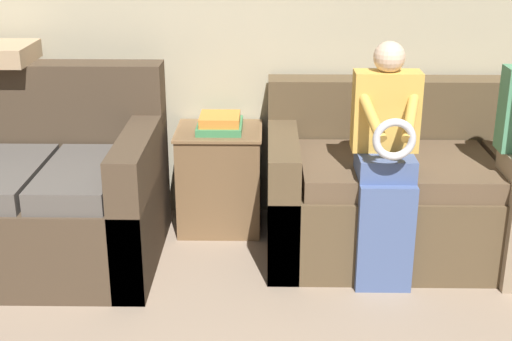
{
  "coord_description": "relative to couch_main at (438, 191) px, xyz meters",
  "views": [
    {
      "loc": [
        0.37,
        -0.89,
        1.79
      ],
      "look_at": [
        0.33,
        1.94,
        0.74
      ],
      "focal_mm": 50.0,
      "sensor_mm": 36.0,
      "label": 1
    }
  ],
  "objects": [
    {
      "name": "couch_main",
      "position": [
        0.0,
        0.0,
        0.0
      ],
      "size": [
        1.87,
        0.93,
        0.88
      ],
      "color": "brown",
      "rests_on": "ground_plane"
    },
    {
      "name": "couch_side",
      "position": [
        -2.28,
        -0.16,
        0.02
      ],
      "size": [
        1.51,
        0.98,
        0.99
      ],
      "color": "#473828",
      "rests_on": "ground_plane"
    },
    {
      "name": "child_left_seated",
      "position": [
        -0.36,
        -0.38,
        0.33
      ],
      "size": [
        0.33,
        0.37,
        1.2
      ],
      "color": "#475B8E",
      "rests_on": "ground_plane"
    },
    {
      "name": "side_shelf",
      "position": [
        -1.22,
        0.23,
        -0.01
      ],
      "size": [
        0.49,
        0.44,
        0.6
      ],
      "color": "brown",
      "rests_on": "ground_plane"
    },
    {
      "name": "wall_back",
      "position": [
        -1.31,
        0.5,
        0.95
      ],
      "size": [
        6.94,
        0.06,
        2.55
      ],
      "color": "#BCB293",
      "rests_on": "ground_plane"
    },
    {
      "name": "book_stack",
      "position": [
        -1.21,
        0.22,
        0.32
      ],
      "size": [
        0.25,
        0.32,
        0.09
      ],
      "color": "#3D8451",
      "rests_on": "side_shelf"
    }
  ]
}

